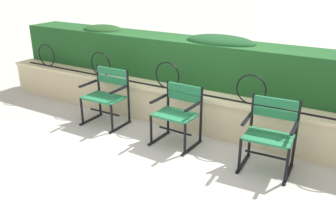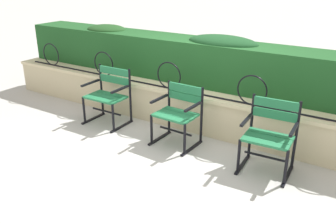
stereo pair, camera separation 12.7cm
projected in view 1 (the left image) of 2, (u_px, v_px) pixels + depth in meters
ground_plane at (163, 153)px, 4.81m from camera, size 60.00×60.00×0.00m
stone_wall at (195, 110)px, 5.45m from camera, size 7.66×0.41×0.59m
iron_arch_fence at (172, 79)px, 5.39m from camera, size 7.12×0.02×0.42m
hedge_row at (214, 61)px, 5.58m from camera, size 7.51×0.67×0.78m
park_chair_left at (107, 94)px, 5.60m from camera, size 0.64×0.53×0.88m
park_chair_centre at (178, 112)px, 4.96m from camera, size 0.60×0.54×0.82m
park_chair_right at (270, 133)px, 4.31m from camera, size 0.62×0.55×0.88m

